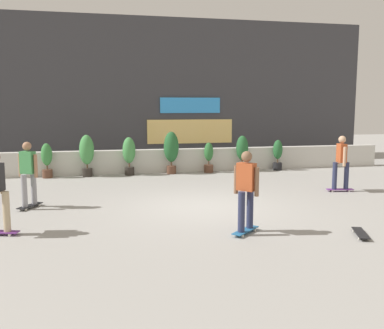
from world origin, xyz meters
TOP-DOWN VIEW (x-y plane):
  - ground_plane at (0.00, 0.00)m, footprint 48.00×48.00m
  - planter_wall at (0.00, 6.00)m, footprint 18.00×0.40m
  - building_backdrop at (0.00, 10.00)m, footprint 20.00×2.08m
  - potted_plant_0 at (-4.47, 5.55)m, footprint 0.39×0.39m
  - potted_plant_1 at (-3.07, 5.55)m, footprint 0.53×0.53m
  - potted_plant_2 at (-1.53, 5.55)m, footprint 0.48×0.48m
  - potted_plant_3 at (0.07, 5.55)m, footprint 0.57×0.57m
  - potted_plant_4 at (1.54, 5.55)m, footprint 0.36×0.36m
  - potted_plant_5 at (2.90, 5.55)m, footprint 0.47×0.47m
  - potted_plant_6 at (4.41, 5.55)m, footprint 0.38×0.38m
  - skater_far_right at (-4.38, 0.78)m, footprint 0.58×0.79m
  - skater_by_wall_right at (4.51, 1.06)m, footprint 0.82×0.55m
  - skater_far_left at (0.26, -2.47)m, footprint 0.73×0.69m
  - skateboard_near_camera at (2.46, -3.13)m, footprint 0.48×0.82m

SIDE VIEW (x-z plane):
  - ground_plane at x=0.00m, z-range 0.00..0.00m
  - skateboard_near_camera at x=2.46m, z-range 0.02..0.10m
  - planter_wall at x=0.00m, z-range 0.00..0.90m
  - potted_plant_4 at x=1.54m, z-range 0.02..1.20m
  - potted_plant_6 at x=4.41m, z-range 0.04..1.27m
  - potted_plant_0 at x=-4.47m, z-range 0.06..1.31m
  - potted_plant_5 at x=2.90m, z-range 0.10..1.52m
  - potted_plant_2 at x=-1.53m, z-range 0.11..1.53m
  - potted_plant_1 at x=-3.07m, z-range 0.13..1.66m
  - skater_far_right at x=-4.38m, z-range 0.09..1.79m
  - skater_by_wall_right at x=4.51m, z-range 0.09..1.79m
  - skater_far_left at x=0.26m, z-range 0.09..1.79m
  - potted_plant_3 at x=0.07m, z-range 0.14..1.75m
  - building_backdrop at x=0.00m, z-range 0.00..6.50m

